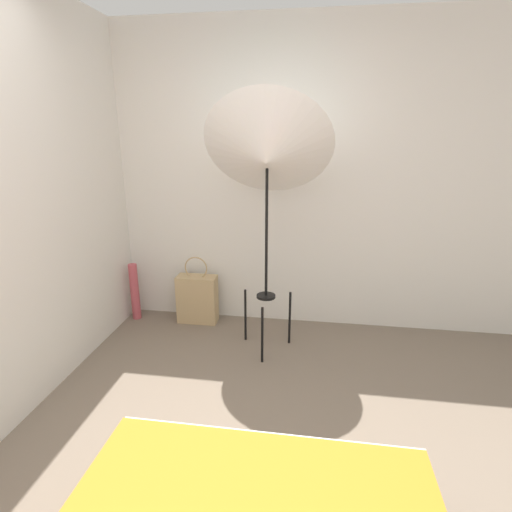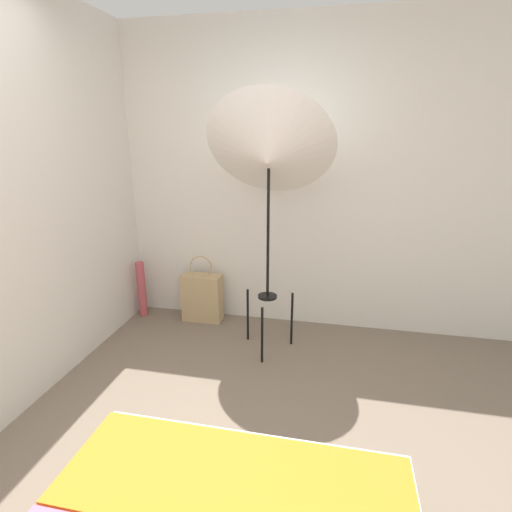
% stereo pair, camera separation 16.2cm
% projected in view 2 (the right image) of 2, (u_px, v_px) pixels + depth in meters
% --- Properties ---
extents(wall_back, '(8.00, 0.05, 2.60)m').
position_uv_depth(wall_back, '(276.00, 181.00, 3.44)').
color(wall_back, silver).
rests_on(wall_back, ground_plane).
extents(wall_side_left, '(0.05, 8.00, 2.60)m').
position_uv_depth(wall_side_left, '(33.00, 199.00, 2.54)').
color(wall_side_left, silver).
rests_on(wall_side_left, ground_plane).
extents(photo_umbrella, '(0.95, 0.75, 1.99)m').
position_uv_depth(photo_umbrella, '(269.00, 155.00, 2.83)').
color(photo_umbrella, black).
rests_on(photo_umbrella, ground_plane).
extents(tote_bag, '(0.36, 0.16, 0.63)m').
position_uv_depth(tote_bag, '(202.00, 297.00, 3.72)').
color(tote_bag, tan).
rests_on(tote_bag, ground_plane).
extents(paper_roll, '(0.08, 0.08, 0.54)m').
position_uv_depth(paper_roll, '(142.00, 289.00, 3.81)').
color(paper_roll, '#BC4C56').
rests_on(paper_roll, ground_plane).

